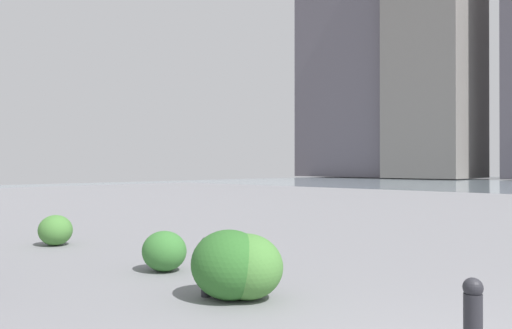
{
  "coord_description": "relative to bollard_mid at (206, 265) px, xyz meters",
  "views": [
    {
      "loc": [
        -0.5,
        2.76,
        1.49
      ],
      "look_at": [
        7.75,
        -5.96,
        1.55
      ],
      "focal_mm": 34.26,
      "sensor_mm": 36.0,
      "label": 1
    }
  ],
  "objects": [
    {
      "name": "shrub_low",
      "position": [
        -0.41,
        -0.24,
        0.01
      ],
      "size": [
        0.87,
        0.78,
        0.74
      ],
      "color": "#477F38",
      "rests_on": "ground"
    },
    {
      "name": "shrub_round",
      "position": [
        -0.28,
        -0.1,
        0.03
      ],
      "size": [
        0.92,
        0.83,
        0.78
      ],
      "color": "#2D6628",
      "rests_on": "ground"
    },
    {
      "name": "building_annex",
      "position": [
        23.35,
        -60.71,
        17.25
      ],
      "size": [
        10.04,
        11.78,
        35.21
      ],
      "color": "gray",
      "rests_on": "ground"
    },
    {
      "name": "shrub_tall",
      "position": [
        1.47,
        -0.48,
        -0.07
      ],
      "size": [
        0.67,
        0.61,
        0.57
      ],
      "color": "#387533",
      "rests_on": "ground"
    },
    {
      "name": "shrub_wide",
      "position": [
        4.84,
        -0.42,
        -0.07
      ],
      "size": [
        0.68,
        0.61,
        0.58
      ],
      "color": "#477F38",
      "rests_on": "ground"
    },
    {
      "name": "building_highrise",
      "position": [
        35.43,
        -61.44,
        17.12
      ],
      "size": [
        17.62,
        10.03,
        34.97
      ],
      "color": "#5B5660",
      "rests_on": "ground"
    },
    {
      "name": "bollard_mid",
      "position": [
        0.0,
        0.0,
        0.0
      ],
      "size": [
        0.13,
        0.13,
        0.68
      ],
      "color": "#232328",
      "rests_on": "ground"
    }
  ]
}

